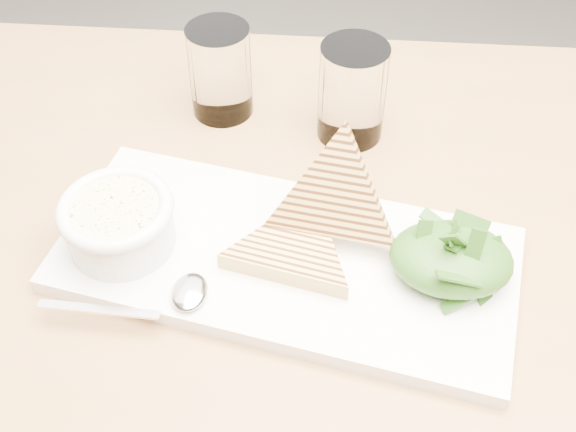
# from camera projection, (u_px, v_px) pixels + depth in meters

# --- Properties ---
(table_top) EXTENTS (1.32, 0.91, 0.04)m
(table_top) POSITION_uv_depth(u_px,v_px,m) (281.00, 293.00, 0.71)
(table_top) COLOR olive
(table_top) RESTS_ON ground
(platter) EXTENTS (0.47, 0.27, 0.02)m
(platter) POSITION_uv_depth(u_px,v_px,m) (286.00, 260.00, 0.71)
(platter) COLOR white
(platter) RESTS_ON table_top
(soup_bowl) EXTENTS (0.10, 0.10, 0.04)m
(soup_bowl) POSITION_uv_depth(u_px,v_px,m) (120.00, 228.00, 0.70)
(soup_bowl) COLOR white
(soup_bowl) RESTS_ON platter
(soup) EXTENTS (0.09, 0.09, 0.01)m
(soup) POSITION_uv_depth(u_px,v_px,m) (116.00, 210.00, 0.68)
(soup) COLOR beige
(soup) RESTS_ON soup_bowl
(bowl_rim) EXTENTS (0.11, 0.11, 0.01)m
(bowl_rim) POSITION_uv_depth(u_px,v_px,m) (115.00, 208.00, 0.68)
(bowl_rim) COLOR white
(bowl_rim) RESTS_ON soup_bowl
(sandwich_flat) EXTENTS (0.17, 0.17, 0.02)m
(sandwich_flat) POSITION_uv_depth(u_px,v_px,m) (293.00, 249.00, 0.69)
(sandwich_flat) COLOR tan
(sandwich_flat) RESTS_ON platter
(sandwich_lean) EXTENTS (0.16, 0.16, 0.17)m
(sandwich_lean) POSITION_uv_depth(u_px,v_px,m) (335.00, 197.00, 0.69)
(sandwich_lean) COLOR tan
(sandwich_lean) RESTS_ON sandwich_flat
(salad_base) EXTENTS (0.11, 0.09, 0.04)m
(salad_base) POSITION_uv_depth(u_px,v_px,m) (451.00, 259.00, 0.67)
(salad_base) COLOR #183A13
(salad_base) RESTS_ON platter
(arugula_pile) EXTENTS (0.11, 0.10, 0.05)m
(arugula_pile) POSITION_uv_depth(u_px,v_px,m) (452.00, 255.00, 0.66)
(arugula_pile) COLOR #306016
(arugula_pile) RESTS_ON platter
(spoon_bowl) EXTENTS (0.03, 0.05, 0.01)m
(spoon_bowl) POSITION_uv_depth(u_px,v_px,m) (190.00, 292.00, 0.66)
(spoon_bowl) COLOR silver
(spoon_bowl) RESTS_ON platter
(spoon_handle) EXTENTS (0.11, 0.01, 0.00)m
(spoon_handle) POSITION_uv_depth(u_px,v_px,m) (99.00, 309.00, 0.65)
(spoon_handle) COLOR silver
(spoon_handle) RESTS_ON platter
(glass_near) EXTENTS (0.07, 0.07, 0.11)m
(glass_near) POSITION_uv_depth(u_px,v_px,m) (220.00, 71.00, 0.84)
(glass_near) COLOR white
(glass_near) RESTS_ON table_top
(glass_far) EXTENTS (0.08, 0.08, 0.12)m
(glass_far) POSITION_uv_depth(u_px,v_px,m) (352.00, 92.00, 0.81)
(glass_far) COLOR white
(glass_far) RESTS_ON table_top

